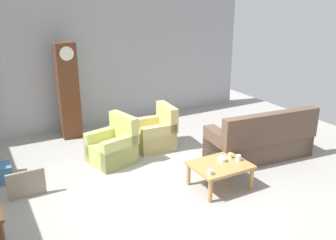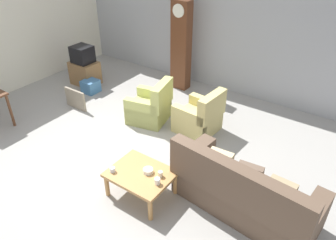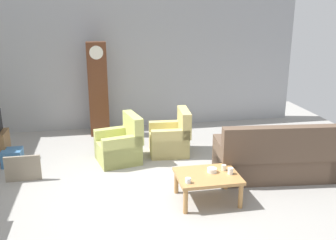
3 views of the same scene
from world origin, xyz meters
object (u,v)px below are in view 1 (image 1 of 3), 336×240
object	(u,v)px
framed_picture_leaning	(26,184)
couch_floral	(261,141)
bowl_white_stacked	(222,159)
cup_white_porcelain	(238,158)
armchair_olive_far	(156,134)
armchair_olive_near	(113,147)
cup_blue_rimmed	(210,172)
grandfather_clock	(68,91)
cup_cream_tall	(230,156)
coffee_table_wood	(220,167)
storage_box_blue	(1,174)

from	to	relation	value
framed_picture_leaning	couch_floral	bearing A→B (deg)	-9.07
bowl_white_stacked	couch_floral	bearing A→B (deg)	20.32
cup_white_porcelain	armchair_olive_far	bearing A→B (deg)	103.75
couch_floral	armchair_olive_far	bearing A→B (deg)	136.82
armchair_olive_near	cup_white_porcelain	world-z (taller)	armchair_olive_near
cup_white_porcelain	bowl_white_stacked	bearing A→B (deg)	156.33
cup_blue_rimmed	grandfather_clock	bearing A→B (deg)	107.89
couch_floral	cup_cream_tall	size ratio (longest dim) A/B	24.12
armchair_olive_near	cup_white_porcelain	bearing A→B (deg)	-50.03
couch_floral	cup_cream_tall	distance (m)	1.23
coffee_table_wood	bowl_white_stacked	distance (m)	0.15
grandfather_clock	cup_cream_tall	distance (m)	3.96
couch_floral	cup_white_porcelain	distance (m)	1.25
armchair_olive_near	bowl_white_stacked	bearing A→B (deg)	-53.33
couch_floral	cup_cream_tall	bearing A→B (deg)	-157.98
framed_picture_leaning	bowl_white_stacked	distance (m)	3.27
couch_floral	grandfather_clock	xyz separation A→B (m)	(-3.01, 2.98, 0.73)
grandfather_clock	framed_picture_leaning	size ratio (longest dim) A/B	3.61
armchair_olive_far	armchair_olive_near	bearing A→B (deg)	-167.47
couch_floral	armchair_olive_near	xyz separation A→B (m)	(-2.65, 1.26, -0.05)
framed_picture_leaning	storage_box_blue	xyz separation A→B (m)	(-0.32, 0.76, -0.07)
cup_cream_tall	coffee_table_wood	bearing A→B (deg)	-160.03
armchair_olive_near	armchair_olive_far	world-z (taller)	same
cup_cream_tall	cup_white_porcelain	bearing A→B (deg)	-69.49
armchair_olive_far	bowl_white_stacked	world-z (taller)	armchair_olive_far
couch_floral	cup_white_porcelain	size ratio (longest dim) A/B	22.17
coffee_table_wood	storage_box_blue	xyz separation A→B (m)	(-3.26, 2.02, -0.22)
armchair_olive_near	grandfather_clock	bearing A→B (deg)	101.93
cup_white_porcelain	cup_blue_rimmed	size ratio (longest dim) A/B	1.18
couch_floral	cup_blue_rimmed	world-z (taller)	couch_floral
armchair_olive_near	cup_cream_tall	size ratio (longest dim) A/B	10.37
armchair_olive_far	bowl_white_stacked	bearing A→B (deg)	-82.70
grandfather_clock	couch_floral	bearing A→B (deg)	-44.66
coffee_table_wood	bowl_white_stacked	size ratio (longest dim) A/B	6.36
coffee_table_wood	cup_white_porcelain	bearing A→B (deg)	-7.20
armchair_olive_near	framed_picture_leaning	size ratio (longest dim) A/B	1.56
armchair_olive_near	grandfather_clock	size ratio (longest dim) A/B	0.43
grandfather_clock	bowl_white_stacked	xyz separation A→B (m)	(1.67, -3.47, -0.62)
couch_floral	bowl_white_stacked	xyz separation A→B (m)	(-1.34, -0.50, 0.11)
armchair_olive_near	bowl_white_stacked	size ratio (longest dim) A/B	6.21
storage_box_blue	cup_cream_tall	bearing A→B (deg)	-28.31
couch_floral	cup_cream_tall	xyz separation A→B (m)	(-1.14, -0.46, 0.13)
couch_floral	coffee_table_wood	size ratio (longest dim) A/B	2.27
coffee_table_wood	cup_cream_tall	world-z (taller)	cup_cream_tall
framed_picture_leaning	cup_white_porcelain	xyz separation A→B (m)	(3.29, -1.31, 0.26)
armchair_olive_far	cup_white_porcelain	xyz separation A→B (m)	(0.52, -2.11, 0.18)
coffee_table_wood	grandfather_clock	bearing A→B (deg)	114.07
coffee_table_wood	cup_cream_tall	distance (m)	0.33
cup_blue_rimmed	armchair_olive_far	bearing A→B (deg)	84.99
cup_white_porcelain	storage_box_blue	bearing A→B (deg)	150.24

